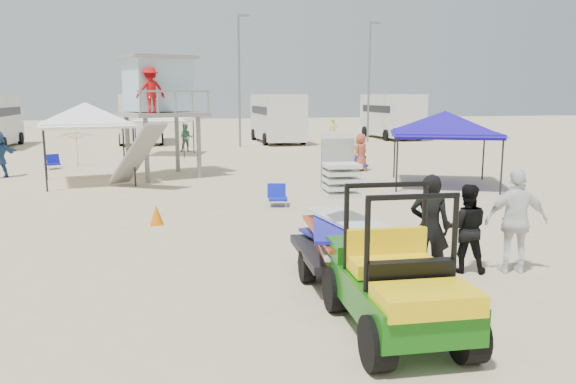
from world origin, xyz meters
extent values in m
plane|color=beige|center=(0.00, 0.00, 0.00)|extent=(140.00, 140.00, 0.00)
cube|color=#125A0E|center=(1.06, -0.99, 0.57)|extent=(1.43, 2.66, 0.46)
cube|color=yellow|center=(1.06, -0.99, 0.85)|extent=(1.22, 0.79, 0.25)
cylinder|color=black|center=(0.49, -1.92, 0.33)|extent=(0.33, 0.68, 0.66)
cube|color=black|center=(1.06, 1.31, 0.52)|extent=(1.55, 2.17, 0.13)
cylinder|color=black|center=(0.45, 1.31, 0.28)|extent=(0.25, 0.56, 0.55)
imported|color=black|center=(2.56, 1.01, 0.93)|extent=(0.81, 0.75, 1.87)
imported|color=black|center=(3.41, 1.26, 0.81)|extent=(0.96, 0.86, 1.62)
imported|color=white|center=(4.26, 1.01, 0.95)|extent=(1.20, 0.72, 1.91)
cylinder|color=gray|center=(-2.84, 13.82, 1.19)|extent=(0.17, 0.17, 2.38)
cube|color=gray|center=(-1.79, 14.87, 2.46)|extent=(3.70, 3.70, 0.15)
cube|color=#ACCCDE|center=(-1.79, 15.16, 3.57)|extent=(2.73, 2.57, 2.00)
imported|color=#B20F0F|center=(-2.55, 13.92, 3.37)|extent=(1.08, 0.62, 1.67)
cylinder|color=black|center=(6.23, 8.76, 0.95)|extent=(0.06, 0.06, 1.90)
pyramid|color=#1E0FA4|center=(7.89, 10.42, 2.65)|extent=(4.54, 4.54, 0.80)
cube|color=#1E0FA4|center=(7.89, 10.42, 1.85)|extent=(4.54, 4.54, 0.18)
cylinder|color=black|center=(-5.93, 12.44, 1.10)|extent=(0.06, 0.06, 2.19)
pyramid|color=white|center=(-4.48, 13.89, 2.94)|extent=(3.54, 3.54, 0.80)
cube|color=white|center=(-4.48, 13.89, 2.14)|extent=(3.54, 3.54, 0.18)
cylinder|color=black|center=(-2.81, 22.03, 0.97)|extent=(0.06, 0.06, 1.93)
pyramid|color=white|center=(-1.56, 23.28, 2.68)|extent=(3.27, 3.27, 0.80)
cube|color=white|center=(-1.56, 23.28, 1.88)|extent=(3.27, 3.27, 0.18)
imported|color=orange|center=(-5.52, 19.08, 0.81)|extent=(2.48, 2.49, 1.62)
cone|color=orange|center=(-2.08, 6.40, 0.25)|extent=(0.34, 0.34, 0.50)
cube|color=#0F13A3|center=(-6.50, 18.35, 0.22)|extent=(0.72, 0.71, 0.06)
cube|color=#0F13A3|center=(-6.50, 18.59, 0.42)|extent=(0.55, 0.42, 0.44)
cylinder|color=#B2B2B7|center=(-6.72, 18.15, 0.10)|extent=(0.03, 0.03, 0.20)
cube|color=#101EB6|center=(1.37, 8.00, 0.22)|extent=(0.63, 0.60, 0.06)
cube|color=#101EB6|center=(1.37, 8.24, 0.42)|extent=(0.56, 0.28, 0.44)
cylinder|color=#B2B2B7|center=(1.15, 7.80, 0.10)|extent=(0.03, 0.03, 0.20)
cube|color=#0E2199|center=(6.43, 14.79, 0.22)|extent=(0.73, 0.72, 0.06)
cube|color=#0E2199|center=(6.43, 15.03, 0.42)|extent=(0.54, 0.45, 0.44)
cylinder|color=#B2B2B7|center=(6.21, 14.59, 0.10)|extent=(0.03, 0.03, 0.20)
cube|color=silver|center=(-3.00, 31.50, 1.75)|extent=(2.50, 6.50, 3.00)
cube|color=black|center=(-3.00, 31.50, 2.20)|extent=(2.54, 5.20, 0.50)
cylinder|color=black|center=(-4.25, 29.42, 0.40)|extent=(0.25, 0.80, 0.80)
cube|color=silver|center=(6.00, 30.00, 1.75)|extent=(2.50, 7.00, 3.00)
cube|color=black|center=(6.00, 30.00, 2.20)|extent=(2.54, 5.60, 0.50)
cylinder|color=black|center=(4.75, 27.76, 0.40)|extent=(0.25, 0.80, 0.80)
cube|color=silver|center=(15.00, 31.50, 1.75)|extent=(2.50, 6.60, 3.00)
cube|color=black|center=(15.00, 31.50, 2.20)|extent=(2.54, 5.28, 0.50)
cylinder|color=black|center=(13.75, 29.39, 0.40)|extent=(0.25, 0.80, 0.80)
cylinder|color=slate|center=(3.00, 27.00, 4.00)|extent=(0.14, 0.14, 8.00)
cylinder|color=slate|center=(12.00, 28.50, 4.00)|extent=(0.14, 0.14, 8.00)
imported|color=#C1D550|center=(9.66, 28.88, 0.81)|extent=(0.71, 0.65, 1.62)
imported|color=#4B7E5C|center=(-0.40, 24.88, 0.79)|extent=(0.83, 0.67, 1.59)
imported|color=#B04B32|center=(6.41, 14.78, 0.80)|extent=(0.93, 0.85, 1.59)
camera|label=1|loc=(-1.97, -7.65, 3.19)|focal=35.00mm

